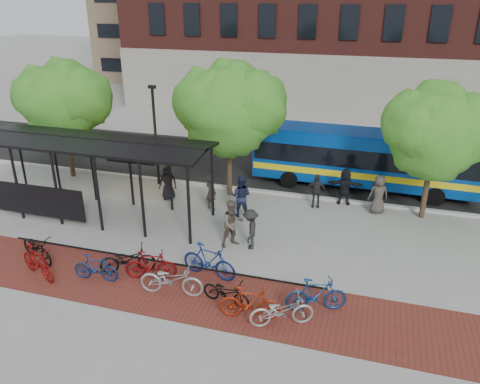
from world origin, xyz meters
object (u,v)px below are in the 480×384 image
(bike_1, at_px, (37,262))
(pedestrian_9, at_px, (250,229))
(bike_3, at_px, (96,268))
(bike_8, at_px, (226,292))
(pedestrian_1, at_px, (211,192))
(bus, at_px, (363,156))
(tree_a, at_px, (64,99))
(bike_4, at_px, (128,259))
(tree_c, at_px, (438,129))
(bike_5, at_px, (151,265))
(bike_9, at_px, (249,303))
(pedestrian_7, at_px, (377,192))
(pedestrian_8, at_px, (233,224))
(pedestrian_6, at_px, (378,194))
(bike_0, at_px, (37,248))
(pedestrian_5, at_px, (345,186))
(pedestrian_0, at_px, (168,182))
(bike_6, at_px, (171,279))
(lamp_post_left, at_px, (155,133))
(bike_10, at_px, (282,310))
(bike_11, at_px, (316,295))
(tree_b, at_px, (231,105))
(pedestrian_2, at_px, (241,196))
(bike_7, at_px, (209,261))
(bus_shelter, at_px, (89,150))
(pedestrian_4, at_px, (316,191))

(bike_1, xyz_separation_m, pedestrian_9, (6.59, 4.08, 0.23))
(bike_3, bearing_deg, bike_8, -94.62)
(pedestrian_1, bearing_deg, bus, -117.05)
(tree_a, height_order, bike_3, tree_a)
(bus, distance_m, bike_3, 14.07)
(bike_4, bearing_deg, tree_c, -78.26)
(bike_5, xyz_separation_m, bike_9, (3.87, -1.13, 0.02))
(pedestrian_7, bearing_deg, bike_4, 51.52)
(bike_4, bearing_deg, pedestrian_8, -70.92)
(bike_4, height_order, pedestrian_6, pedestrian_6)
(bike_0, height_order, bike_9, bike_9)
(pedestrian_5, relative_size, pedestrian_9, 1.07)
(tree_a, bearing_deg, pedestrian_0, -12.63)
(bike_6, distance_m, bike_9, 2.84)
(lamp_post_left, height_order, bike_10, lamp_post_left)
(pedestrian_0, bearing_deg, bike_0, -122.16)
(bike_1, bearing_deg, lamp_post_left, 21.70)
(bus, bearing_deg, pedestrian_6, -71.38)
(bike_0, xyz_separation_m, bike_4, (3.65, 0.23, -0.00))
(bike_8, bearing_deg, pedestrian_8, 26.61)
(bike_11, bearing_deg, bike_9, 97.99)
(tree_b, bearing_deg, bike_10, -63.94)
(tree_b, relative_size, bike_4, 3.29)
(bike_3, bearing_deg, bike_11, -90.85)
(pedestrian_2, bearing_deg, bike_7, 91.74)
(tree_c, bearing_deg, pedestrian_5, 172.80)
(bike_0, height_order, pedestrian_0, pedestrian_0)
(pedestrian_1, bearing_deg, bike_4, 107.22)
(bus, bearing_deg, bike_10, -96.44)
(bike_11, bearing_deg, tree_c, -44.04)
(bus_shelter, relative_size, bike_6, 4.90)
(bike_6, relative_size, pedestrian_9, 1.32)
(bike_3, xyz_separation_m, pedestrian_6, (9.20, 8.40, 0.41))
(bike_4, bearing_deg, pedestrian_0, -13.02)
(bus, height_order, pedestrian_7, bus)
(bike_6, distance_m, pedestrian_7, 10.98)
(pedestrian_6, bearing_deg, pedestrian_4, -15.16)
(tree_a, xyz_separation_m, pedestrian_6, (15.96, -0.13, -3.34))
(tree_c, xyz_separation_m, bus, (-2.92, 2.75, -2.36))
(tree_b, bearing_deg, pedestrian_1, -101.87)
(bike_8, distance_m, pedestrian_7, 10.01)
(pedestrian_7, xyz_separation_m, pedestrian_9, (-4.62, -5.30, 0.02))
(tree_c, bearing_deg, bike_11, -114.65)
(bike_3, xyz_separation_m, bike_10, (6.66, -0.50, 0.02))
(bike_0, bearing_deg, bus_shelter, 25.65)
(bike_6, bearing_deg, bike_11, -90.66)
(pedestrian_0, relative_size, pedestrian_9, 1.07)
(bike_1, distance_m, bike_7, 6.00)
(bike_3, relative_size, pedestrian_7, 1.03)
(lamp_post_left, relative_size, bike_6, 2.37)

